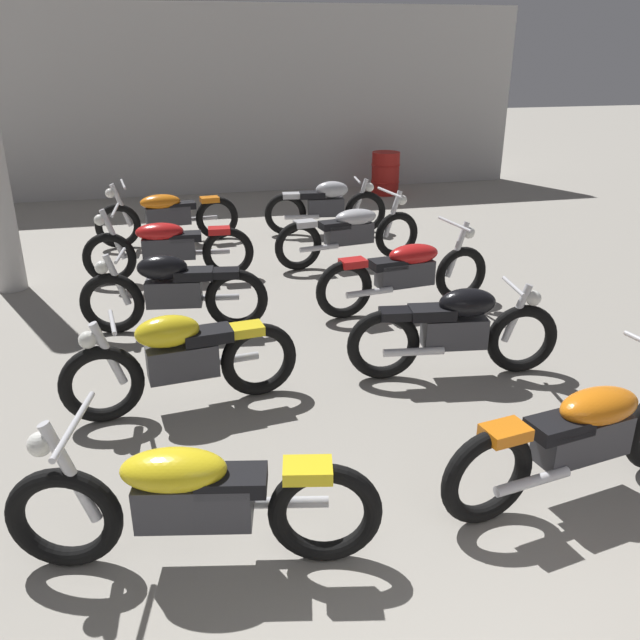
{
  "coord_description": "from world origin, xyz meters",
  "views": [
    {
      "loc": [
        -1.29,
        -0.6,
        2.85
      ],
      "look_at": [
        0.0,
        4.76,
        0.55
      ],
      "focal_mm": 37.16,
      "sensor_mm": 36.0,
      "label": 1
    }
  ],
  "objects_px": {
    "motorcycle_left_row_2": "(181,358)",
    "motorcycle_left_row_5": "(167,215)",
    "motorcycle_right_row_2": "(455,329)",
    "oil_drum": "(385,173)",
    "motorcycle_right_row_1": "(584,435)",
    "motorcycle_right_row_4": "(350,232)",
    "motorcycle_left_row_3": "(173,290)",
    "motorcycle_right_row_5": "(326,206)",
    "motorcycle_left_row_4": "(168,247)",
    "motorcycle_left_row_1": "(192,499)",
    "motorcycle_right_row_3": "(406,272)"
  },
  "relations": [
    {
      "from": "motorcycle_right_row_1",
      "to": "motorcycle_right_row_4",
      "type": "height_order",
      "value": "same"
    },
    {
      "from": "motorcycle_right_row_5",
      "to": "motorcycle_right_row_4",
      "type": "bearing_deg",
      "value": -92.45
    },
    {
      "from": "motorcycle_left_row_5",
      "to": "motorcycle_right_row_2",
      "type": "bearing_deg",
      "value": -64.69
    },
    {
      "from": "motorcycle_right_row_4",
      "to": "motorcycle_right_row_5",
      "type": "relative_size",
      "value": 1.1
    },
    {
      "from": "motorcycle_right_row_3",
      "to": "oil_drum",
      "type": "xyz_separation_m",
      "value": [
        1.85,
        6.17,
        -0.03
      ]
    },
    {
      "from": "oil_drum",
      "to": "motorcycle_left_row_2",
      "type": "bearing_deg",
      "value": -119.47
    },
    {
      "from": "motorcycle_left_row_3",
      "to": "motorcycle_right_row_4",
      "type": "relative_size",
      "value": 0.91
    },
    {
      "from": "motorcycle_left_row_2",
      "to": "motorcycle_left_row_4",
      "type": "distance_m",
      "value": 3.38
    },
    {
      "from": "motorcycle_left_row_1",
      "to": "motorcycle_right_row_3",
      "type": "relative_size",
      "value": 0.99
    },
    {
      "from": "motorcycle_left_row_5",
      "to": "motorcycle_right_row_1",
      "type": "distance_m",
      "value": 7.41
    },
    {
      "from": "motorcycle_right_row_2",
      "to": "motorcycle_right_row_4",
      "type": "height_order",
      "value": "motorcycle_right_row_4"
    },
    {
      "from": "motorcycle_left_row_2",
      "to": "oil_drum",
      "type": "bearing_deg",
      "value": 60.53
    },
    {
      "from": "motorcycle_left_row_2",
      "to": "motorcycle_right_row_4",
      "type": "distance_m",
      "value": 4.3
    },
    {
      "from": "motorcycle_left_row_5",
      "to": "motorcycle_right_row_1",
      "type": "bearing_deg",
      "value": -70.01
    },
    {
      "from": "motorcycle_left_row_3",
      "to": "oil_drum",
      "type": "height_order",
      "value": "motorcycle_left_row_3"
    },
    {
      "from": "motorcycle_left_row_2",
      "to": "motorcycle_right_row_4",
      "type": "relative_size",
      "value": 0.91
    },
    {
      "from": "motorcycle_left_row_1",
      "to": "motorcycle_right_row_3",
      "type": "distance_m",
      "value": 4.43
    },
    {
      "from": "motorcycle_left_row_2",
      "to": "motorcycle_right_row_1",
      "type": "distance_m",
      "value": 3.12
    },
    {
      "from": "motorcycle_left_row_3",
      "to": "motorcycle_right_row_3",
      "type": "distance_m",
      "value": 2.61
    },
    {
      "from": "motorcycle_left_row_1",
      "to": "motorcycle_right_row_1",
      "type": "height_order",
      "value": "same"
    },
    {
      "from": "motorcycle_right_row_3",
      "to": "motorcycle_right_row_4",
      "type": "bearing_deg",
      "value": 94.55
    },
    {
      "from": "motorcycle_left_row_1",
      "to": "motorcycle_left_row_3",
      "type": "bearing_deg",
      "value": 89.77
    },
    {
      "from": "motorcycle_left_row_4",
      "to": "motorcycle_right_row_5",
      "type": "relative_size",
      "value": 1.1
    },
    {
      "from": "motorcycle_right_row_2",
      "to": "motorcycle_left_row_2",
      "type": "bearing_deg",
      "value": -179.43
    },
    {
      "from": "motorcycle_left_row_1",
      "to": "motorcycle_right_row_5",
      "type": "relative_size",
      "value": 1.09
    },
    {
      "from": "motorcycle_right_row_2",
      "to": "oil_drum",
      "type": "distance_m",
      "value": 8.1
    },
    {
      "from": "motorcycle_left_row_5",
      "to": "motorcycle_right_row_1",
      "type": "relative_size",
      "value": 1.0
    },
    {
      "from": "motorcycle_right_row_1",
      "to": "motorcycle_right_row_3",
      "type": "bearing_deg",
      "value": 89.25
    },
    {
      "from": "motorcycle_left_row_2",
      "to": "motorcycle_right_row_1",
      "type": "relative_size",
      "value": 0.91
    },
    {
      "from": "motorcycle_left_row_3",
      "to": "motorcycle_right_row_5",
      "type": "bearing_deg",
      "value": 53.92
    },
    {
      "from": "motorcycle_left_row_2",
      "to": "motorcycle_right_row_2",
      "type": "bearing_deg",
      "value": 0.57
    },
    {
      "from": "motorcycle_left_row_1",
      "to": "motorcycle_right_row_3",
      "type": "bearing_deg",
      "value": 53.68
    },
    {
      "from": "motorcycle_left_row_2",
      "to": "motorcycle_right_row_3",
      "type": "xyz_separation_m",
      "value": [
        2.6,
        1.7,
        -0.01
      ]
    },
    {
      "from": "motorcycle_left_row_1",
      "to": "oil_drum",
      "type": "bearing_deg",
      "value": 65.34
    },
    {
      "from": "motorcycle_right_row_3",
      "to": "oil_drum",
      "type": "relative_size",
      "value": 2.55
    },
    {
      "from": "motorcycle_left_row_1",
      "to": "motorcycle_right_row_1",
      "type": "bearing_deg",
      "value": 1.48
    },
    {
      "from": "motorcycle_left_row_3",
      "to": "motorcycle_right_row_5",
      "type": "relative_size",
      "value": 1.0
    },
    {
      "from": "motorcycle_right_row_2",
      "to": "motorcycle_right_row_5",
      "type": "xyz_separation_m",
      "value": [
        0.07,
        5.13,
        0.0
      ]
    },
    {
      "from": "motorcycle_left_row_2",
      "to": "motorcycle_left_row_5",
      "type": "distance_m",
      "value": 5.16
    },
    {
      "from": "motorcycle_left_row_4",
      "to": "motorcycle_right_row_3",
      "type": "bearing_deg",
      "value": -32.69
    },
    {
      "from": "motorcycle_left_row_5",
      "to": "motorcycle_right_row_4",
      "type": "xyz_separation_m",
      "value": [
        2.43,
        -1.64,
        0.0
      ]
    },
    {
      "from": "motorcycle_right_row_1",
      "to": "motorcycle_right_row_4",
      "type": "distance_m",
      "value": 5.33
    },
    {
      "from": "motorcycle_left_row_4",
      "to": "motorcycle_left_row_5",
      "type": "relative_size",
      "value": 1.0
    },
    {
      "from": "motorcycle_left_row_2",
      "to": "motorcycle_left_row_3",
      "type": "relative_size",
      "value": 1.0
    },
    {
      "from": "oil_drum",
      "to": "motorcycle_right_row_4",
      "type": "bearing_deg",
      "value": -114.63
    },
    {
      "from": "motorcycle_right_row_1",
      "to": "motorcycle_right_row_5",
      "type": "height_order",
      "value": "motorcycle_right_row_1"
    },
    {
      "from": "motorcycle_left_row_1",
      "to": "motorcycle_left_row_5",
      "type": "relative_size",
      "value": 0.99
    },
    {
      "from": "motorcycle_left_row_2",
      "to": "motorcycle_right_row_5",
      "type": "bearing_deg",
      "value": 63.91
    },
    {
      "from": "motorcycle_left_row_4",
      "to": "motorcycle_right_row_4",
      "type": "bearing_deg",
      "value": 3.31
    },
    {
      "from": "motorcycle_left_row_3",
      "to": "motorcycle_right_row_1",
      "type": "distance_m",
      "value": 4.32
    }
  ]
}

